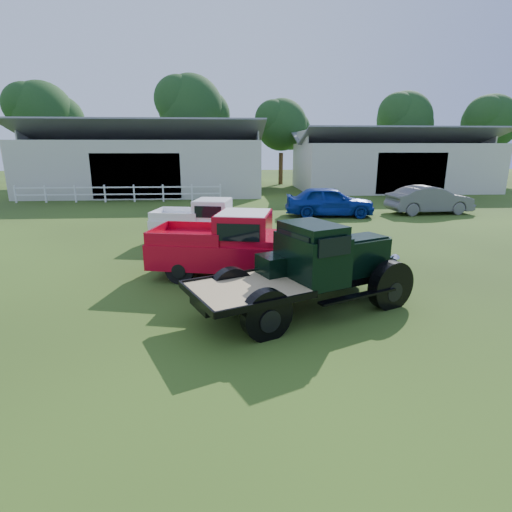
{
  "coord_description": "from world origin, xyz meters",
  "views": [
    {
      "loc": [
        -0.49,
        -8.52,
        3.72
      ],
      "look_at": [
        0.2,
        1.2,
        1.05
      ],
      "focal_mm": 28.0,
      "sensor_mm": 36.0,
      "label": 1
    }
  ],
  "objects_px": {
    "red_pickup": "(240,245)",
    "misc_car_blue": "(329,201)",
    "white_pickup": "(211,222)",
    "misc_car_grey": "(430,200)",
    "vintage_flatbed": "(307,268)"
  },
  "relations": [
    {
      "from": "red_pickup",
      "to": "misc_car_blue",
      "type": "bearing_deg",
      "value": 75.4
    },
    {
      "from": "white_pickup",
      "to": "misc_car_blue",
      "type": "height_order",
      "value": "white_pickup"
    },
    {
      "from": "white_pickup",
      "to": "misc_car_blue",
      "type": "relative_size",
      "value": 0.97
    },
    {
      "from": "misc_car_blue",
      "to": "misc_car_grey",
      "type": "height_order",
      "value": "misc_car_blue"
    },
    {
      "from": "vintage_flatbed",
      "to": "misc_car_blue",
      "type": "relative_size",
      "value": 1.08
    },
    {
      "from": "red_pickup",
      "to": "misc_car_grey",
      "type": "distance_m",
      "value": 15.63
    },
    {
      "from": "red_pickup",
      "to": "misc_car_blue",
      "type": "relative_size",
      "value": 1.11
    },
    {
      "from": "vintage_flatbed",
      "to": "white_pickup",
      "type": "distance_m",
      "value": 7.37
    },
    {
      "from": "vintage_flatbed",
      "to": "red_pickup",
      "type": "bearing_deg",
      "value": 94.54
    },
    {
      "from": "vintage_flatbed",
      "to": "white_pickup",
      "type": "xyz_separation_m",
      "value": [
        -2.48,
        6.93,
        -0.17
      ]
    },
    {
      "from": "misc_car_blue",
      "to": "misc_car_grey",
      "type": "distance_m",
      "value": 5.98
    },
    {
      "from": "vintage_flatbed",
      "to": "white_pickup",
      "type": "height_order",
      "value": "vintage_flatbed"
    },
    {
      "from": "vintage_flatbed",
      "to": "misc_car_grey",
      "type": "xyz_separation_m",
      "value": [
        9.77,
        13.49,
        -0.24
      ]
    },
    {
      "from": "red_pickup",
      "to": "white_pickup",
      "type": "bearing_deg",
      "value": 115.61
    },
    {
      "from": "white_pickup",
      "to": "misc_car_blue",
      "type": "xyz_separation_m",
      "value": [
        6.29,
        6.09,
        -0.04
      ]
    }
  ]
}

